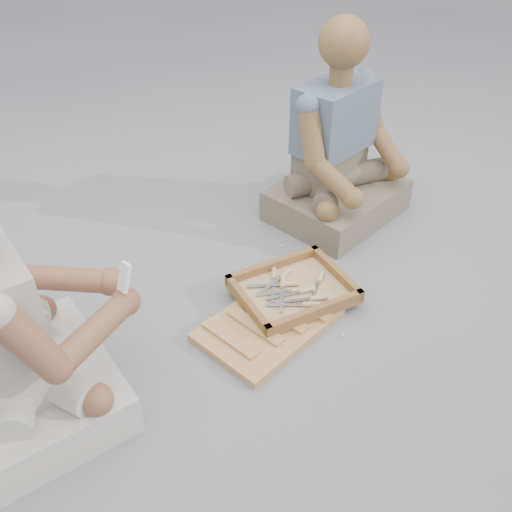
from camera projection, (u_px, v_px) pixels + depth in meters
ground at (275, 332)px, 2.28m from camera, size 60.00×60.00×0.00m
carved_panel at (268, 324)px, 2.29m from camera, size 0.61×0.48×0.04m
tool_tray at (293, 291)px, 2.39m from camera, size 0.49×0.41×0.06m
chisel_0 at (306, 304)px, 2.31m from camera, size 0.19×0.14×0.02m
chisel_1 at (302, 291)px, 2.37m from camera, size 0.22×0.08×0.02m
chisel_2 at (283, 285)px, 2.40m from camera, size 0.15×0.18×0.02m
chisel_3 at (274, 277)px, 2.46m from camera, size 0.15×0.19×0.02m
chisel_4 at (314, 298)px, 2.34m from camera, size 0.21×0.11×0.02m
chisel_5 at (294, 291)px, 2.38m from camera, size 0.21×0.11×0.02m
chisel_6 at (319, 280)px, 2.43m from camera, size 0.19×0.15×0.02m
chisel_7 at (282, 276)px, 2.46m from camera, size 0.22×0.08×0.02m
chisel_8 at (285, 284)px, 2.41m from camera, size 0.20×0.12×0.02m
wood_chip_0 at (291, 260)px, 2.65m from camera, size 0.02×0.02×0.00m
wood_chip_1 at (291, 250)px, 2.71m from camera, size 0.02×0.02×0.00m
wood_chip_2 at (281, 246)px, 2.74m from camera, size 0.02×0.02×0.00m
wood_chip_3 at (247, 267)px, 2.61m from camera, size 0.02×0.02×0.00m
wood_chip_4 at (314, 250)px, 2.71m from camera, size 0.02×0.02×0.00m
wood_chip_5 at (266, 332)px, 2.28m from camera, size 0.02×0.02×0.00m
wood_chip_6 at (343, 335)px, 2.26m from camera, size 0.02×0.02×0.00m
wood_chip_7 at (360, 299)px, 2.43m from camera, size 0.02×0.02×0.00m
wood_chip_8 at (320, 330)px, 2.28m from camera, size 0.02×0.02×0.00m
wood_chip_9 at (358, 285)px, 2.51m from camera, size 0.02×0.02×0.00m
wood_chip_10 at (293, 281)px, 2.53m from camera, size 0.02×0.02×0.00m
wood_chip_11 at (211, 313)px, 2.36m from camera, size 0.02×0.02×0.00m
craftsman at (18, 338)px, 1.80m from camera, size 0.64×0.63×0.96m
companion at (339, 156)px, 2.78m from camera, size 0.72×0.62×0.98m
mobile_phone at (124, 277)px, 1.84m from camera, size 0.06×0.05×0.10m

